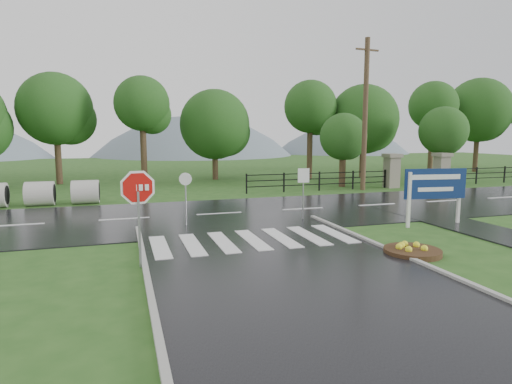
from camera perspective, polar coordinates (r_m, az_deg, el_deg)
name	(u,v)px	position (r m, az deg, el deg)	size (l,w,h in m)	color
ground	(320,295)	(9.74, 8.48, -13.48)	(120.00, 120.00, 0.00)	#27521B
main_road	(219,215)	(18.91, -4.91, -3.01)	(90.00, 8.00, 0.04)	black
walkway	(482,231)	(17.80, 27.88, -4.56)	(2.20, 11.00, 0.04)	black
crosswalk	(253,240)	(14.17, -0.45, -6.37)	(6.50, 2.80, 0.02)	silver
pillar_west	(392,170)	(29.64, 17.64, 2.83)	(1.00, 1.00, 2.24)	gray
pillar_east	(442,168)	(32.11, 23.50, 2.90)	(1.00, 1.00, 2.24)	gray
fence_west	(319,179)	(27.01, 8.45, 1.71)	(9.58, 0.08, 1.20)	black
hills	(170,245)	(75.95, -11.36, -6.97)	(102.00, 48.00, 48.00)	slate
treeline	(192,181)	(32.72, -8.58, 1.47)	(83.20, 5.20, 10.00)	#1A4615
stop_sign	(138,196)	(11.54, -15.44, -0.54)	(1.21, 0.21, 2.74)	#939399
estate_billboard	(435,187)	(17.71, 22.79, 0.66)	(2.51, 0.40, 2.21)	silver
flower_bed	(412,250)	(13.49, 20.14, -7.31)	(1.65, 1.65, 0.33)	#332111
reg_sign_small	(303,184)	(17.50, 6.34, 1.13)	(0.47, 0.09, 2.14)	#939399
reg_sign_round	(186,192)	(16.48, -9.36, -0.01)	(0.47, 0.13, 2.07)	#939399
utility_pole_east	(365,114)	(27.81, 14.35, 10.03)	(1.66, 0.31, 9.34)	#473523
entrance_tree_left	(343,137)	(29.32, 11.55, 7.18)	(3.13, 3.13, 4.92)	#3D2B1C
entrance_tree_right	(443,131)	(33.99, 23.70, 7.43)	(3.45, 3.45, 5.49)	#3D2B1C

